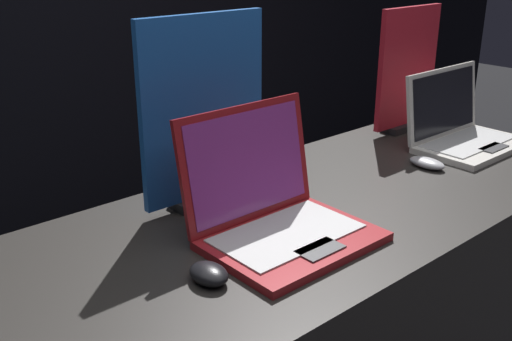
% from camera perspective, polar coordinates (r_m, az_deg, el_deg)
% --- Properties ---
extents(laptop_middle, '(0.38, 0.33, 0.29)m').
position_cam_1_polar(laptop_middle, '(1.39, 1.78, -3.71)').
color(laptop_middle, maroon).
rests_on(laptop_middle, display_counter).
extents(mouse_middle, '(0.07, 0.10, 0.04)m').
position_cam_1_polar(mouse_middle, '(1.23, -4.52, -9.77)').
color(mouse_middle, black).
rests_on(mouse_middle, display_counter).
extents(promo_stand_middle, '(0.37, 0.07, 0.49)m').
position_cam_1_polar(promo_stand_middle, '(1.52, -4.95, 5.17)').
color(promo_stand_middle, black).
rests_on(promo_stand_middle, display_counter).
extents(laptop_back, '(0.40, 0.27, 0.25)m').
position_cam_1_polar(laptop_back, '(2.13, 18.97, 3.81)').
color(laptop_back, silver).
rests_on(laptop_back, display_counter).
extents(mouse_back, '(0.06, 0.12, 0.03)m').
position_cam_1_polar(mouse_back, '(1.90, 15.99, 0.70)').
color(mouse_back, '#B2B2B7').
rests_on(mouse_back, display_counter).
extents(promo_stand_back, '(0.31, 0.07, 0.44)m').
position_cam_1_polar(promo_stand_back, '(2.22, 14.19, 8.98)').
color(promo_stand_back, black).
rests_on(promo_stand_back, display_counter).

